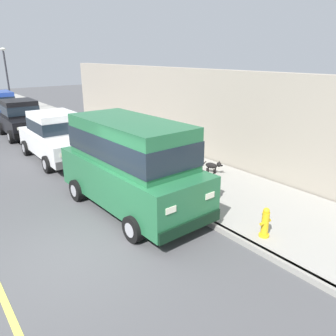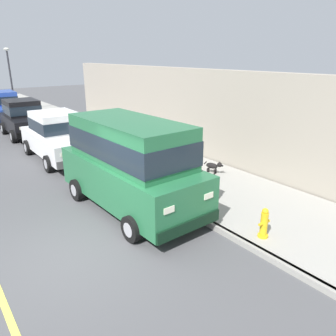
% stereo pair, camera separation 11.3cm
% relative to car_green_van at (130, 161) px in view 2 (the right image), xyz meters
% --- Properties ---
extents(ground_plane, '(80.00, 80.00, 0.00)m').
position_rel_car_green_van_xyz_m(ground_plane, '(-2.17, -1.19, -1.39)').
color(ground_plane, '#4C4C4F').
extents(curb, '(0.16, 64.00, 0.14)m').
position_rel_car_green_van_xyz_m(curb, '(1.03, -1.19, -1.32)').
color(curb, gray).
rests_on(curb, ground).
extents(sidewalk, '(3.60, 64.00, 0.14)m').
position_rel_car_green_van_xyz_m(sidewalk, '(2.83, -1.19, -1.32)').
color(sidewalk, '#99968E').
rests_on(sidewalk, ground).
extents(car_green_van, '(2.25, 4.96, 2.52)m').
position_rel_car_green_van_xyz_m(car_green_van, '(0.00, 0.00, 0.00)').
color(car_green_van, '#23663D').
rests_on(car_green_van, ground).
extents(car_white_sedan, '(2.07, 4.61, 1.92)m').
position_rel_car_green_van_xyz_m(car_white_sedan, '(0.04, 5.86, -0.41)').
color(car_white_sedan, white).
rests_on(car_white_sedan, ground).
extents(car_black_hatchback, '(2.02, 3.83, 1.88)m').
position_rel_car_green_van_xyz_m(car_black_hatchback, '(0.03, 10.97, -0.42)').
color(car_black_hatchback, black).
rests_on(car_black_hatchback, ground).
extents(car_blue_sedan, '(2.13, 4.65, 1.92)m').
position_rel_car_green_van_xyz_m(car_blue_sedan, '(-0.02, 15.77, -0.41)').
color(car_blue_sedan, '#28479E').
rests_on(car_blue_sedan, ground).
extents(dog_black, '(0.35, 0.73, 0.49)m').
position_rel_car_green_van_xyz_m(dog_black, '(3.57, 0.38, -0.97)').
color(dog_black, black).
rests_on(dog_black, sidewalk).
extents(fire_hydrant, '(0.34, 0.24, 0.72)m').
position_rel_car_green_van_xyz_m(fire_hydrant, '(1.48, -3.38, -0.92)').
color(fire_hydrant, gold).
rests_on(fire_hydrant, sidewalk).
extents(street_lamp, '(0.36, 0.36, 4.42)m').
position_rel_car_green_van_xyz_m(street_lamp, '(1.38, 18.77, 1.51)').
color(street_lamp, '#2D2D33').
rests_on(street_lamp, sidewalk).
extents(building_facade, '(0.50, 20.00, 3.59)m').
position_rel_car_green_van_xyz_m(building_facade, '(4.93, 3.60, 0.40)').
color(building_facade, '#9E9384').
rests_on(building_facade, ground).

